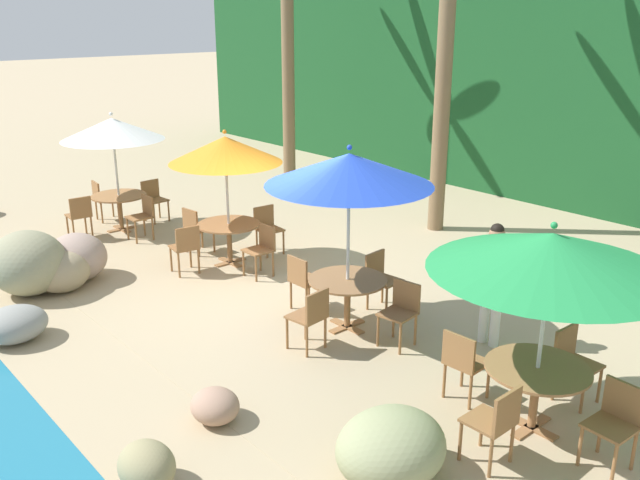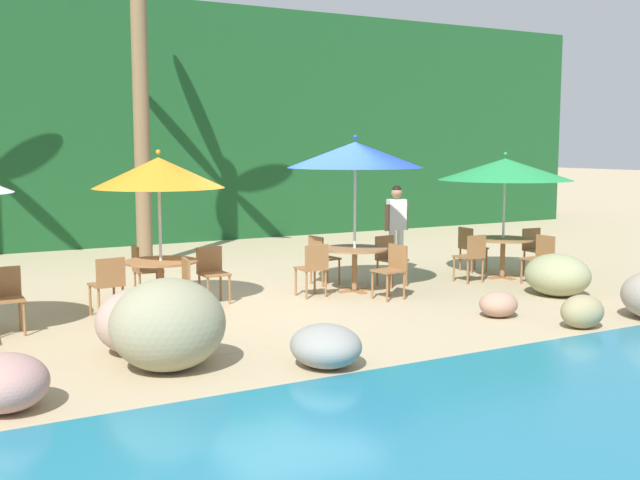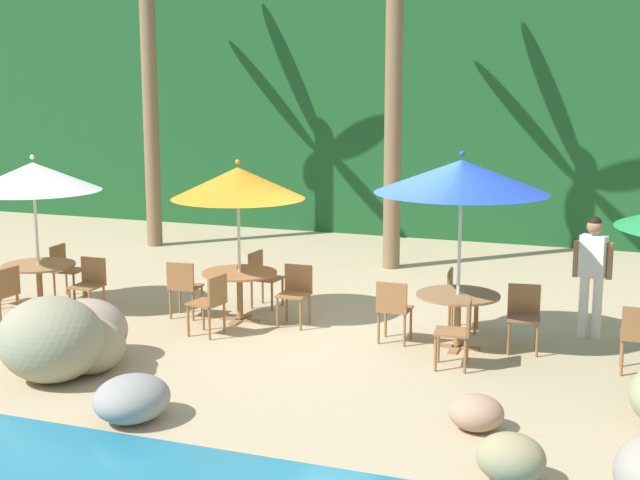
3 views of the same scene
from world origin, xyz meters
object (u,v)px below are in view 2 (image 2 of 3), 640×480
umbrella_orange (159,173)px  chair_blue_seaward (389,256)px  chair_orange_left (108,282)px  chair_green_right (541,256)px  chair_blue_inland (321,256)px  chair_blue_left (313,266)px  chair_white_seaward (6,295)px  dining_table_orange (161,269)px  chair_orange_seaward (212,270)px  umbrella_green (505,169)px  chair_green_left (472,255)px  waiter_in_white (396,223)px  umbrella_blue (355,155)px  chair_orange_right (179,284)px  dining_table_blue (355,255)px  palm_tree_second (139,36)px  chair_orange_inland (143,268)px  dining_table_green (503,245)px  chair_green_inland (470,246)px  chair_blue_right (393,267)px  chair_green_seaward (535,247)px

umbrella_orange → chair_blue_seaward: umbrella_orange is taller
chair_orange_left → chair_green_right: 7.40m
umbrella_orange → chair_blue_inland: (3.10, 0.62, -1.53)m
chair_orange_left → chair_blue_left: bearing=-2.4°
chair_white_seaward → dining_table_orange: 2.31m
chair_orange_seaward → chair_blue_left: 1.63m
chair_orange_seaward → chair_green_right: 5.80m
dining_table_orange → umbrella_green: umbrella_green is taller
chair_green_left → waiter_in_white: bearing=114.7°
chair_blue_left → chair_green_right: 4.17m
umbrella_blue → chair_blue_seaward: 1.97m
chair_orange_right → dining_table_blue: (3.30, 0.64, 0.10)m
palm_tree_second → chair_orange_right: bearing=-101.7°
chair_orange_inland → palm_tree_second: (1.08, 3.50, 4.08)m
chair_blue_left → dining_table_green: size_ratio=0.79×
chair_white_seaward → chair_orange_seaward: same height
palm_tree_second → waiter_in_white: palm_tree_second is taller
umbrella_blue → waiter_in_white: (1.61, 1.10, -1.30)m
chair_blue_left → chair_green_inland: 3.97m
chair_orange_inland → dining_table_blue: (3.31, -1.07, 0.10)m
umbrella_blue → chair_blue_left: bearing=-172.9°
chair_orange_left → chair_blue_right: bearing=-11.3°
chair_orange_inland → chair_blue_seaward: 4.22m
chair_orange_inland → chair_orange_left: bearing=-128.0°
chair_white_seaward → dining_table_orange: chair_white_seaward is taller
chair_orange_left → chair_orange_right: same height
chair_white_seaward → palm_tree_second: (3.31, 4.85, 4.08)m
chair_blue_left → chair_green_inland: size_ratio=1.00×
chair_white_seaward → chair_green_right: same height
dining_table_orange → chair_orange_left: (-0.84, -0.18, -0.10)m
chair_blue_left → chair_blue_right: 1.27m
umbrella_blue → chair_blue_seaward: umbrella_blue is taller
dining_table_orange → dining_table_green: bearing=-3.6°
chair_white_seaward → chair_orange_seaward: (3.10, 0.60, 0.00)m
chair_blue_right → chair_green_left: 2.13m
chair_blue_inland → chair_green_right: bearing=-29.0°
chair_blue_right → chair_green_inland: (2.85, 1.49, 0.00)m
chair_green_seaward → chair_green_right: bearing=-130.0°
chair_orange_inland → chair_blue_inland: (3.13, -0.23, 0.00)m
chair_orange_right → chair_green_left: size_ratio=1.00×
chair_green_seaward → chair_green_inland: size_ratio=1.00×
chair_orange_seaward → dining_table_green: size_ratio=0.79×
chair_blue_right → waiter_in_white: bearing=53.8°
chair_orange_left → chair_green_left: bearing=-3.2°
umbrella_blue → umbrella_green: umbrella_blue is taller
chair_orange_inland → chair_blue_inland: 3.14m
umbrella_green → waiter_in_white: size_ratio=1.44×
chair_blue_seaward → chair_green_right: bearing=-27.6°
chair_blue_inland → chair_green_left: same height
umbrella_orange → chair_orange_right: size_ratio=2.74×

